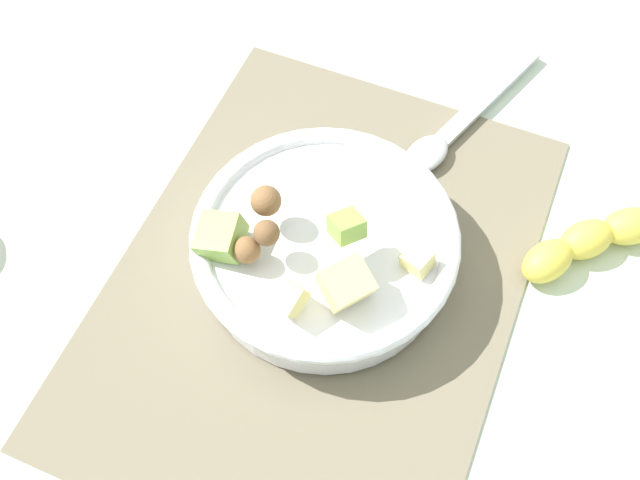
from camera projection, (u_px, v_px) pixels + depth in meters
The scene contains 5 objects.
ground_plane at pixel (317, 281), 0.71m from camera, with size 2.40×2.40×0.00m, color silver.
placemat at pixel (317, 280), 0.71m from camera, with size 0.50×0.36×0.01m, color #756B56.
salad_bowl at pixel (319, 244), 0.69m from camera, with size 0.24×0.24×0.11m.
serving_spoon at pixel (454, 128), 0.79m from camera, with size 0.22×0.10×0.01m.
banana_whole at pixel (588, 242), 0.71m from camera, with size 0.13×0.13×0.04m.
Camera 1 is at (0.30, 0.13, 0.63)m, focal length 42.54 mm.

